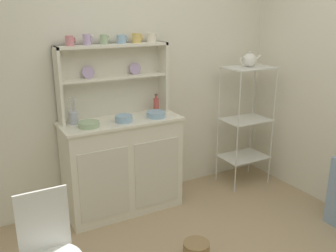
# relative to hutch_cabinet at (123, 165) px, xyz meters

# --- Properties ---
(wall_back) EXTENTS (3.84, 0.05, 2.50)m
(wall_back) POSITION_rel_hutch_cabinet_xyz_m (0.20, 0.26, 0.79)
(wall_back) COLOR silver
(wall_back) RESTS_ON ground
(hutch_cabinet) EXTENTS (1.09, 0.45, 0.90)m
(hutch_cabinet) POSITION_rel_hutch_cabinet_xyz_m (0.00, 0.00, 0.00)
(hutch_cabinet) COLOR silver
(hutch_cabinet) RESTS_ON ground
(hutch_shelf_unit) EXTENTS (1.02, 0.18, 0.66)m
(hutch_shelf_unit) POSITION_rel_hutch_cabinet_xyz_m (0.00, 0.16, 0.83)
(hutch_shelf_unit) COLOR silver
(hutch_shelf_unit) RESTS_ON hutch_cabinet
(bakers_rack) EXTENTS (0.49, 0.35, 1.29)m
(bakers_rack) POSITION_rel_hutch_cabinet_xyz_m (1.39, -0.09, 0.32)
(bakers_rack) COLOR silver
(bakers_rack) RESTS_ON ground
(wire_chair) EXTENTS (0.36, 0.36, 0.85)m
(wire_chair) POSITION_rel_hutch_cabinet_xyz_m (-0.90, -1.05, 0.06)
(wire_chair) COLOR white
(wire_chair) RESTS_ON ground
(floor_basket) EXTENTS (0.21, 0.21, 0.14)m
(floor_basket) POSITION_rel_hutch_cabinet_xyz_m (0.19, -0.99, -0.39)
(floor_basket) COLOR #93754C
(floor_basket) RESTS_ON ground
(cup_rose_0) EXTENTS (0.08, 0.07, 0.08)m
(cup_rose_0) POSITION_rel_hutch_cabinet_xyz_m (-0.37, 0.12, 1.14)
(cup_rose_0) COLOR #D17A84
(cup_rose_0) RESTS_ON hutch_shelf_unit
(cup_lilac_1) EXTENTS (0.08, 0.07, 0.09)m
(cup_lilac_1) POSITION_rel_hutch_cabinet_xyz_m (-0.23, 0.12, 1.15)
(cup_lilac_1) COLOR #B79ECC
(cup_lilac_1) RESTS_ON hutch_shelf_unit
(cup_sage_2) EXTENTS (0.08, 0.07, 0.08)m
(cup_sage_2) POSITION_rel_hutch_cabinet_xyz_m (-0.08, 0.12, 1.14)
(cup_sage_2) COLOR #9EB78E
(cup_sage_2) RESTS_ON hutch_shelf_unit
(cup_sky_3) EXTENTS (0.10, 0.08, 0.08)m
(cup_sky_3) POSITION_rel_hutch_cabinet_xyz_m (0.08, 0.12, 1.14)
(cup_sky_3) COLOR #8EB2D1
(cup_sky_3) RESTS_ON hutch_shelf_unit
(cup_gold_4) EXTENTS (0.10, 0.08, 0.09)m
(cup_gold_4) POSITION_rel_hutch_cabinet_xyz_m (0.23, 0.12, 1.14)
(cup_gold_4) COLOR #DBB760
(cup_gold_4) RESTS_ON hutch_shelf_unit
(cup_cream_5) EXTENTS (0.10, 0.08, 0.09)m
(cup_cream_5) POSITION_rel_hutch_cabinet_xyz_m (0.38, 0.12, 1.14)
(cup_cream_5) COLOR silver
(cup_cream_5) RESTS_ON hutch_shelf_unit
(bowl_mixing_large) EXTENTS (0.18, 0.18, 0.05)m
(bowl_mixing_large) POSITION_rel_hutch_cabinet_xyz_m (-0.32, -0.07, 0.46)
(bowl_mixing_large) COLOR #9EB78E
(bowl_mixing_large) RESTS_ON hutch_cabinet
(bowl_floral_medium) EXTENTS (0.15, 0.15, 0.06)m
(bowl_floral_medium) POSITION_rel_hutch_cabinet_xyz_m (0.00, -0.07, 0.47)
(bowl_floral_medium) COLOR #8EB2D1
(bowl_floral_medium) RESTS_ON hutch_cabinet
(bowl_cream_small) EXTENTS (0.18, 0.18, 0.05)m
(bowl_cream_small) POSITION_rel_hutch_cabinet_xyz_m (0.32, -0.07, 0.46)
(bowl_cream_small) COLOR #8EB2D1
(bowl_cream_small) RESTS_ON hutch_cabinet
(jam_bottle) EXTENTS (0.05, 0.05, 0.18)m
(jam_bottle) POSITION_rel_hutch_cabinet_xyz_m (0.40, 0.09, 0.51)
(jam_bottle) COLOR #B74C47
(jam_bottle) RESTS_ON hutch_cabinet
(utensil_jar) EXTENTS (0.08, 0.08, 0.24)m
(utensil_jar) POSITION_rel_hutch_cabinet_xyz_m (-0.40, 0.08, 0.50)
(utensil_jar) COLOR #B2B7C6
(utensil_jar) RESTS_ON hutch_cabinet
(porcelain_teapot) EXTENTS (0.23, 0.14, 0.16)m
(porcelain_teapot) POSITION_rel_hutch_cabinet_xyz_m (1.39, -0.09, 0.90)
(porcelain_teapot) COLOR white
(porcelain_teapot) RESTS_ON bakers_rack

